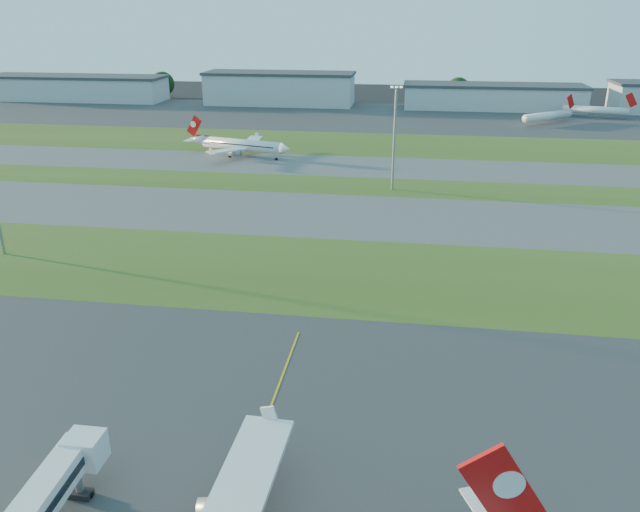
% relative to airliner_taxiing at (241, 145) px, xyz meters
% --- Properties ---
extents(ground, '(700.00, 700.00, 0.00)m').
position_rel_airliner_taxiing_xyz_m(ground, '(32.86, -139.30, -3.69)').
color(ground, black).
rests_on(ground, ground).
extents(apron_near, '(300.00, 70.00, 0.01)m').
position_rel_airliner_taxiing_xyz_m(apron_near, '(32.86, -139.30, -3.69)').
color(apron_near, '#333335').
rests_on(apron_near, ground).
extents(grass_strip_a, '(300.00, 34.00, 0.01)m').
position_rel_airliner_taxiing_xyz_m(grass_strip_a, '(32.86, -87.30, -3.69)').
color(grass_strip_a, '#364D19').
rests_on(grass_strip_a, ground).
extents(taxiway_a, '(300.00, 32.00, 0.01)m').
position_rel_airliner_taxiing_xyz_m(taxiway_a, '(32.86, -54.30, -3.69)').
color(taxiway_a, '#515154').
rests_on(taxiway_a, ground).
extents(grass_strip_b, '(300.00, 18.00, 0.01)m').
position_rel_airliner_taxiing_xyz_m(grass_strip_b, '(32.86, -29.30, -3.69)').
color(grass_strip_b, '#364D19').
rests_on(grass_strip_b, ground).
extents(taxiway_b, '(300.00, 26.00, 0.01)m').
position_rel_airliner_taxiing_xyz_m(taxiway_b, '(32.86, -7.30, -3.69)').
color(taxiway_b, '#515154').
rests_on(taxiway_b, ground).
extents(grass_strip_c, '(300.00, 40.00, 0.01)m').
position_rel_airliner_taxiing_xyz_m(grass_strip_c, '(32.86, 25.70, -3.69)').
color(grass_strip_c, '#364D19').
rests_on(grass_strip_c, ground).
extents(apron_far, '(400.00, 80.00, 0.01)m').
position_rel_airliner_taxiing_xyz_m(apron_far, '(32.86, 85.70, -3.69)').
color(apron_far, '#333335').
rests_on(apron_far, ground).
extents(yellow_line, '(0.25, 60.00, 0.02)m').
position_rel_airliner_taxiing_xyz_m(yellow_line, '(37.86, -139.30, -3.69)').
color(yellow_line, gold).
rests_on(yellow_line, ground).
extents(airliner_taxiing, '(32.99, 27.70, 10.52)m').
position_rel_airliner_taxiing_xyz_m(airliner_taxiing, '(0.00, 0.00, 0.00)').
color(airliner_taxiing, white).
rests_on(airliner_taxiing, ground).
extents(mini_jet_near, '(22.97, 19.78, 9.48)m').
position_rel_airliner_taxiing_xyz_m(mini_jet_near, '(105.36, 76.64, -0.41)').
color(mini_jet_near, white).
rests_on(mini_jet_near, ground).
extents(mini_jet_far, '(28.31, 8.65, 9.48)m').
position_rel_airliner_taxiing_xyz_m(mini_jet_far, '(128.40, 95.67, -0.41)').
color(mini_jet_far, white).
rests_on(mini_jet_far, ground).
extents(light_mast_centre, '(3.20, 0.70, 25.80)m').
position_rel_airliner_taxiing_xyz_m(light_mast_centre, '(47.86, -31.30, 11.12)').
color(light_mast_centre, gray).
rests_on(light_mast_centre, ground).
extents(hangar_far_west, '(91.80, 23.00, 12.20)m').
position_rel_airliner_taxiing_xyz_m(hangar_far_west, '(-117.14, 115.70, 2.44)').
color(hangar_far_west, '#A0A3A7').
rests_on(hangar_far_west, ground).
extents(hangar_west, '(71.40, 23.00, 15.20)m').
position_rel_airliner_taxiing_xyz_m(hangar_west, '(-12.14, 115.70, 3.94)').
color(hangar_west, '#A0A3A7').
rests_on(hangar_west, ground).
extents(hangar_east, '(81.60, 23.00, 11.20)m').
position_rel_airliner_taxiing_xyz_m(hangar_east, '(87.86, 115.70, 1.94)').
color(hangar_east, '#A0A3A7').
rests_on(hangar_east, ground).
extents(tree_far_west, '(11.00, 11.00, 12.00)m').
position_rel_airliner_taxiing_xyz_m(tree_far_west, '(-157.14, 128.70, 2.79)').
color(tree_far_west, black).
rests_on(tree_far_west, ground).
extents(tree_west, '(12.10, 12.10, 13.20)m').
position_rel_airliner_taxiing_xyz_m(tree_west, '(-77.14, 130.70, 3.44)').
color(tree_west, black).
rests_on(tree_west, ground).
extents(tree_mid_west, '(9.90, 9.90, 10.80)m').
position_rel_airliner_taxiing_xyz_m(tree_mid_west, '(12.86, 126.70, 2.14)').
color(tree_mid_west, black).
rests_on(tree_mid_west, ground).
extents(tree_mid_east, '(11.55, 11.55, 12.60)m').
position_rel_airliner_taxiing_xyz_m(tree_mid_east, '(72.86, 129.70, 3.12)').
color(tree_mid_east, black).
rests_on(tree_mid_east, ground).
extents(tree_east, '(10.45, 10.45, 11.40)m').
position_rel_airliner_taxiing_xyz_m(tree_east, '(147.86, 127.70, 2.47)').
color(tree_east, black).
rests_on(tree_east, ground).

